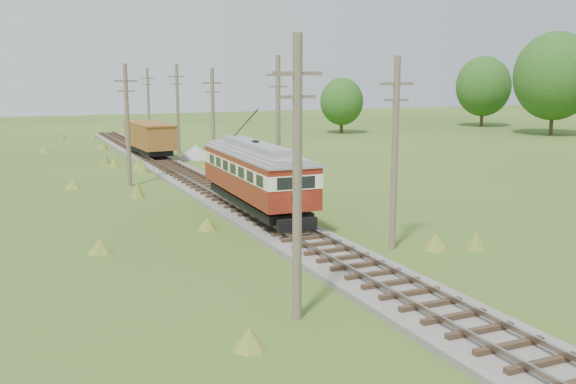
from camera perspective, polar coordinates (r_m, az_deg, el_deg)
name	(u,v)px	position (r m, az deg, el deg)	size (l,w,h in m)	color
railbed_main	(216,192)	(42.42, -6.44, -0.04)	(3.60, 96.00, 0.57)	#605B54
streetcar	(256,172)	(35.14, -2.89, 1.80)	(3.26, 12.06, 5.47)	black
gondola	(150,137)	(61.81, -12.19, 4.81)	(3.28, 8.80, 2.88)	black
gravel_pile	(198,152)	(61.77, -8.05, 3.54)	(3.60, 3.82, 1.31)	gray
utility_pole_r_2	(395,152)	(28.75, 9.48, 3.53)	(1.60, 0.30, 8.60)	brown
utility_pole_r_3	(278,127)	(40.15, -0.88, 5.83)	(1.60, 0.30, 9.00)	brown
utility_pole_r_4	(213,119)	(52.30, -6.68, 6.45)	(1.60, 0.30, 8.40)	brown
utility_pole_r_5	(178,109)	(64.89, -9.78, 7.32)	(1.60, 0.30, 8.90)	brown
utility_pole_r_6	(148,104)	(77.52, -12.30, 7.61)	(1.60, 0.30, 8.70)	brown
utility_pole_l_a	(297,177)	(19.89, 0.83, 1.32)	(1.60, 0.30, 9.00)	brown
utility_pole_l_b	(127,124)	(46.65, -14.09, 5.89)	(1.60, 0.30, 8.60)	brown
tree_right_4	(555,76)	(92.13, 22.62, 9.48)	(10.50, 10.50, 13.53)	#38281C
tree_right_5	(483,86)	(105.16, 16.97, 8.97)	(8.40, 8.40, 10.82)	#38281C
tree_mid_b	(342,102)	(88.72, 4.79, 8.02)	(5.88, 5.88, 7.57)	#38281C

